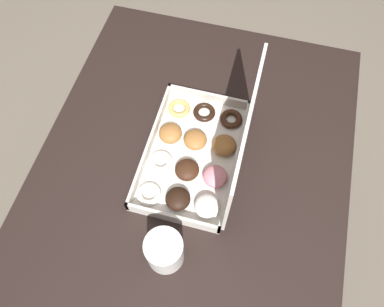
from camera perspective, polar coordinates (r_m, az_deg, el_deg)
ground_plane at (r=1.74m, az=-0.19°, el=-13.34°), size 8.00×8.00×0.00m
dining_table at (r=1.13m, az=-0.29°, el=-5.30°), size 1.14×0.86×0.75m
donut_box at (r=1.00m, az=1.86°, el=0.11°), size 0.39×0.26×0.28m
coffee_mug at (r=0.91m, az=-4.02°, el=-14.61°), size 0.09×0.09×0.11m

